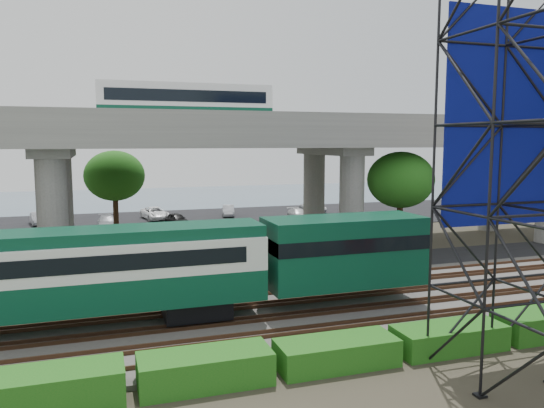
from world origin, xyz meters
name	(u,v)px	position (x,y,z in m)	size (l,w,h in m)	color
ground	(275,330)	(0.00, 0.00, 0.00)	(140.00, 140.00, 0.00)	#474233
ballast_bed	(262,314)	(0.00, 2.00, 0.10)	(90.00, 12.00, 0.20)	slate
service_road	(223,274)	(0.00, 10.50, 0.04)	(90.00, 5.00, 0.08)	black
parking_lot	(173,221)	(0.00, 34.00, 0.04)	(90.00, 18.00, 0.08)	black
harbor_water	(152,200)	(0.00, 56.00, 0.01)	(140.00, 40.00, 0.03)	slate
rail_tracks	(262,311)	(0.00, 2.00, 0.28)	(90.00, 9.52, 0.16)	#472D1E
commuter_train	(95,270)	(-7.56, 2.00, 2.88)	(29.30, 3.06, 4.30)	black
overpass	(203,144)	(-0.09, 16.00, 8.21)	(80.00, 12.00, 12.40)	#9E9B93
hedge_strip	(337,351)	(1.01, -4.30, 0.56)	(34.60, 1.80, 1.20)	#186016
trees	(138,183)	(-4.67, 16.17, 5.57)	(40.94, 16.94, 7.69)	#382314
suv	(8,283)	(-12.21, 9.76, 0.70)	(2.05, 4.44, 1.24)	black
parked_cars	(167,216)	(-0.60, 33.57, 0.70)	(36.30, 9.69, 1.31)	silver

